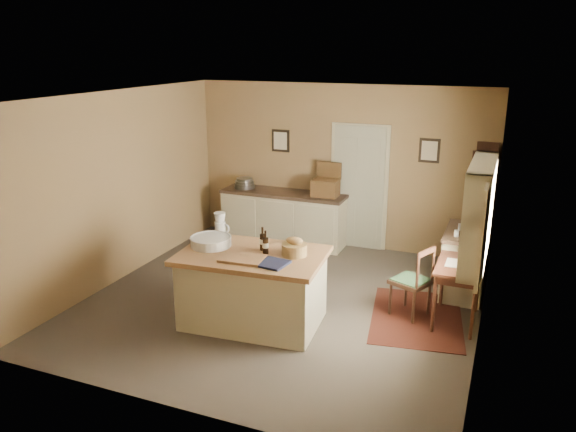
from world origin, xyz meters
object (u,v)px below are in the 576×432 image
writing_desk (459,272)px  desk_chair (411,282)px  right_cabinet (464,262)px  shelving_unit (484,212)px  sideboard (284,216)px  work_island (252,286)px

writing_desk → desk_chair: bearing=-177.3°
desk_chair → right_cabinet: right_cabinet is taller
writing_desk → shelving_unit: bearing=85.0°
shelving_unit → sideboard: bearing=176.4°
work_island → shelving_unit: (2.47, 2.66, 0.48)m
work_island → right_cabinet: size_ratio=1.80×
desk_chair → right_cabinet: size_ratio=0.91×
work_island → sideboard: work_island is taller
right_cabinet → shelving_unit: size_ratio=0.52×
desk_chair → right_cabinet: 1.09m
right_cabinet → desk_chair: bearing=-120.7°
right_cabinet → work_island: bearing=-141.3°
sideboard → desk_chair: sideboard is taller
desk_chair → writing_desk: bearing=26.2°
sideboard → writing_desk: bearing=-32.1°
sideboard → writing_desk: sideboard is taller
sideboard → shelving_unit: 3.26m
work_island → shelving_unit: 3.66m
work_island → right_cabinet: work_island is taller
writing_desk → right_cabinet: (-0.00, 0.91, -0.21)m
desk_chair → shelving_unit: size_ratio=0.47×
sideboard → right_cabinet: sideboard is taller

